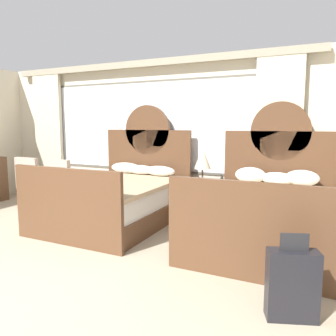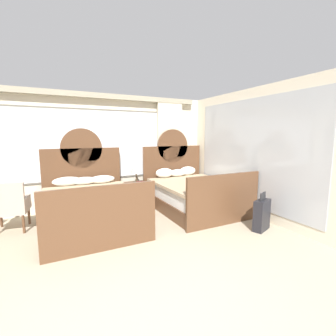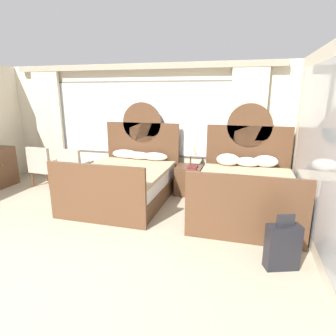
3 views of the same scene
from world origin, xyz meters
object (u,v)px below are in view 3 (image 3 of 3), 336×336
(nightstand_between_beds, at_px, (189,180))
(bed_near_mirror, at_px, (245,191))
(table_lamp_on_nightstand, at_px, (191,147))
(book_on_nightstand, at_px, (193,167))
(armchair_by_window_centre, at_px, (44,165))
(bed_near_window, at_px, (125,181))
(suitcase_on_floor, at_px, (282,247))
(armchair_by_window_left, at_px, (75,167))

(nightstand_between_beds, bearing_deg, bed_near_mirror, -30.62)
(bed_near_mirror, distance_m, table_lamp_on_nightstand, 1.47)
(bed_near_mirror, height_order, book_on_nightstand, bed_near_mirror)
(armchair_by_window_centre, bearing_deg, nightstand_between_beds, 6.12)
(table_lamp_on_nightstand, bearing_deg, armchair_by_window_centre, -173.31)
(bed_near_window, height_order, suitcase_on_floor, bed_near_window)
(armchair_by_window_centre, relative_size, suitcase_on_floor, 1.30)
(book_on_nightstand, bearing_deg, armchair_by_window_left, -174.57)
(book_on_nightstand, bearing_deg, suitcase_on_floor, -55.49)
(bed_near_window, distance_m, nightstand_between_beds, 1.34)
(bed_near_mirror, distance_m, book_on_nightstand, 1.22)
(bed_near_mirror, relative_size, armchair_by_window_centre, 2.39)
(armchair_by_window_left, bearing_deg, armchair_by_window_centre, -179.97)
(armchair_by_window_centre, bearing_deg, book_on_nightstand, 4.17)
(nightstand_between_beds, height_order, table_lamp_on_nightstand, table_lamp_on_nightstand)
(bed_near_mirror, relative_size, book_on_nightstand, 8.45)
(nightstand_between_beds, distance_m, table_lamp_on_nightstand, 0.70)
(nightstand_between_beds, height_order, armchair_by_window_left, armchair_by_window_left)
(book_on_nightstand, xyz_separation_m, armchair_by_window_centre, (-3.37, -0.25, -0.12))
(bed_near_mirror, relative_size, suitcase_on_floor, 3.11)
(book_on_nightstand, bearing_deg, bed_near_window, -155.11)
(suitcase_on_floor, bearing_deg, bed_near_window, 149.40)
(armchair_by_window_left, distance_m, armchair_by_window_centre, 0.79)
(nightstand_between_beds, height_order, armchair_by_window_centre, armchair_by_window_centre)
(bed_near_window, height_order, armchair_by_window_left, bed_near_window)
(bed_near_mirror, relative_size, table_lamp_on_nightstand, 3.85)
(book_on_nightstand, relative_size, armchair_by_window_left, 0.28)
(bed_near_mirror, bearing_deg, book_on_nightstand, 151.51)
(armchair_by_window_left, xyz_separation_m, suitcase_on_floor, (4.10, -1.96, -0.21))
(table_lamp_on_nightstand, distance_m, suitcase_on_floor, 2.92)
(bed_near_mirror, distance_m, armchair_by_window_centre, 4.44)
(table_lamp_on_nightstand, xyz_separation_m, suitcase_on_floor, (1.59, -2.35, -0.71))
(table_lamp_on_nightstand, distance_m, armchair_by_window_left, 2.59)
(armchair_by_window_left, bearing_deg, bed_near_window, -13.80)
(table_lamp_on_nightstand, bearing_deg, bed_near_mirror, -32.26)
(suitcase_on_floor, bearing_deg, nightstand_between_beds, 124.81)
(table_lamp_on_nightstand, relative_size, armchair_by_window_centre, 0.62)
(bed_near_mirror, height_order, armchair_by_window_left, bed_near_mirror)
(bed_near_window, bearing_deg, suitcase_on_floor, -30.60)
(bed_near_window, xyz_separation_m, book_on_nightstand, (1.24, 0.58, 0.23))
(bed_near_window, relative_size, nightstand_between_beds, 3.67)
(table_lamp_on_nightstand, distance_m, armchair_by_window_centre, 3.36)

